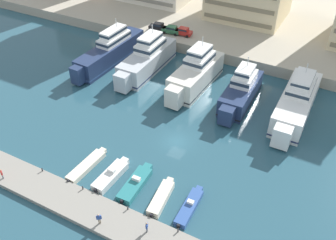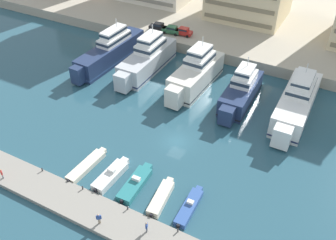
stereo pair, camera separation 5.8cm
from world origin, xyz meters
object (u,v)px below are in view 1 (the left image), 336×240
Objects in this scene: yacht_navy_far_left at (110,51)px; car_black_far_left at (158,27)px; yacht_ivory_mid_left at (196,73)px; yacht_white_center at (297,102)px; motorboat_cream_center_left at (161,198)px; car_red_mid_left at (183,31)px; pedestrian_far_side at (1,173)px; yacht_navy_center_left at (241,91)px; car_green_left at (171,30)px; motorboat_teal_mid_left at (136,183)px; motorboat_white_left at (111,175)px; pedestrian_near_edge at (147,226)px; yacht_silver_left at (147,59)px; pedestrian_mid_deck at (99,218)px; motorboat_blue_center at (189,207)px; motorboat_cream_far_left at (87,166)px.

yacht_navy_far_left is 5.17× the size of car_black_far_left.
yacht_ivory_mid_left is 19.04m from yacht_white_center.
car_red_mid_left is at bearing 112.46° from motorboat_cream_center_left.
car_black_far_left is at bearing 92.56° from pedestrian_far_side.
yacht_navy_center_left is 3.76× the size of car_green_left.
pedestrian_far_side is at bearing -154.70° from motorboat_teal_mid_left.
car_black_far_left is 2.44× the size of pedestrian_far_side.
pedestrian_far_side is (-16.98, -8.03, 1.18)m from motorboat_teal_mid_left.
motorboat_white_left is at bearing 178.83° from motorboat_cream_center_left.
car_black_far_left is at bearing 117.58° from pedestrian_near_edge.
yacht_navy_far_left is 15.58m from car_green_left.
pedestrian_mid_deck is (14.07, -35.81, -1.00)m from yacht_silver_left.
motorboat_teal_mid_left is (22.94, -27.26, -2.12)m from yacht_navy_far_left.
yacht_navy_center_left reaches higher than motorboat_blue_center.
car_green_left reaches higher than motorboat_cream_far_left.
pedestrian_far_side is (-2.51, -35.99, -1.02)m from yacht_silver_left.
motorboat_white_left is (10.59, -28.36, -2.11)m from yacht_silver_left.
car_red_mid_left is (1.48, 13.58, 0.65)m from yacht_silver_left.
yacht_silver_left is 4.60× the size of car_red_mid_left.
yacht_ivory_mid_left reaches higher than pedestrian_near_edge.
motorboat_cream_far_left is at bearing -118.45° from yacht_navy_center_left.
car_green_left is at bearing 95.58° from yacht_silver_left.
car_black_far_left is at bearing -175.38° from car_red_mid_left.
car_green_left is (-12.43, 13.87, 0.49)m from yacht_ivory_mid_left.
yacht_ivory_mid_left is 2.44× the size of motorboat_white_left.
motorboat_cream_center_left is at bearing -173.72° from motorboat_blue_center.
car_green_left is 2.43× the size of pedestrian_mid_deck.
motorboat_white_left is (19.07, -27.65, -2.04)m from yacht_navy_far_left.
car_red_mid_left is (-21.38, 41.67, 2.88)m from motorboat_blue_center.
yacht_white_center is at bearing -26.59° from car_red_mid_left.
pedestrian_mid_deck is at bearing -68.55° from yacht_silver_left.
pedestrian_mid_deck is at bearing -92.90° from motorboat_teal_mid_left.
car_green_left reaches higher than pedestrian_near_edge.
pedestrian_far_side is (-3.99, -49.57, -1.67)m from car_red_mid_left.
car_green_left is (7.20, 13.80, 0.73)m from yacht_navy_far_left.
car_red_mid_left is (-9.12, 41.93, 2.77)m from motorboat_white_left.
car_red_mid_left is 2.39× the size of pedestrian_mid_deck.
yacht_navy_center_left reaches higher than motorboat_teal_mid_left.
car_black_far_left is at bearing 138.85° from yacht_ivory_mid_left.
motorboat_blue_center is (2.30, -26.26, -1.94)m from yacht_navy_center_left.
pedestrian_mid_deck is (22.55, -35.10, -0.93)m from yacht_navy_far_left.
yacht_navy_far_left is 19.63m from yacht_ivory_mid_left.
yacht_ivory_mid_left is 4.26× the size of car_black_far_left.
motorboat_cream_far_left is 42.17m from car_green_left.
motorboat_white_left is 43.21m from car_green_left.
car_black_far_left is at bearing 115.04° from motorboat_teal_mid_left.
pedestrian_far_side is at bearing -138.61° from motorboat_cream_far_left.
yacht_silver_left is 39.50m from pedestrian_near_edge.
yacht_navy_far_left reaches higher than car_green_left.
yacht_silver_left is 0.93× the size of yacht_white_center.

